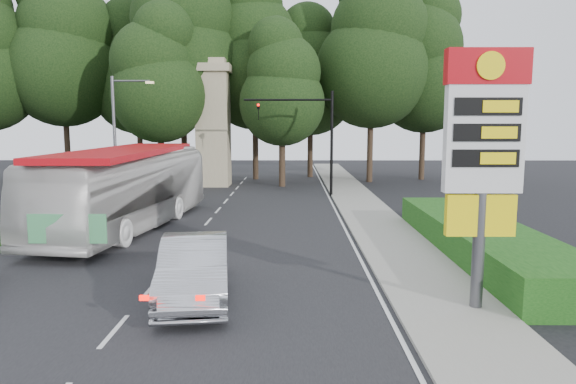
{
  "coord_description": "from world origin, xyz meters",
  "views": [
    {
      "loc": [
        4.27,
        -11.25,
        4.96
      ],
      "look_at": [
        4.11,
        9.59,
        2.2
      ],
      "focal_mm": 32.0,
      "sensor_mm": 36.0,
      "label": 1
    }
  ],
  "objects_px": {
    "gas_station_pylon": "(484,144)",
    "streetlight_signs": "(118,132)",
    "traffic_signal_mast": "(312,128)",
    "transit_bus": "(128,189)",
    "monument": "(213,122)",
    "sedan_silver": "(194,269)"
  },
  "relations": [
    {
      "from": "gas_station_pylon",
      "to": "streetlight_signs",
      "type": "bearing_deg",
      "value": 128.96
    },
    {
      "from": "traffic_signal_mast",
      "to": "transit_bus",
      "type": "height_order",
      "value": "traffic_signal_mast"
    },
    {
      "from": "traffic_signal_mast",
      "to": "sedan_silver",
      "type": "bearing_deg",
      "value": -101.21
    },
    {
      "from": "gas_station_pylon",
      "to": "traffic_signal_mast",
      "type": "height_order",
      "value": "traffic_signal_mast"
    },
    {
      "from": "monument",
      "to": "sedan_silver",
      "type": "xyz_separation_m",
      "value": [
        3.5,
        -27.1,
        -4.23
      ]
    },
    {
      "from": "traffic_signal_mast",
      "to": "gas_station_pylon",
      "type": "bearing_deg",
      "value": -80.91
    },
    {
      "from": "sedan_silver",
      "to": "transit_bus",
      "type": "bearing_deg",
      "value": 109.01
    },
    {
      "from": "monument",
      "to": "traffic_signal_mast",
      "type": "bearing_deg",
      "value": -38.0
    },
    {
      "from": "streetlight_signs",
      "to": "monument",
      "type": "relative_size",
      "value": 0.8
    },
    {
      "from": "gas_station_pylon",
      "to": "transit_bus",
      "type": "xyz_separation_m",
      "value": [
        -12.7,
        10.81,
        -2.54
      ]
    },
    {
      "from": "streetlight_signs",
      "to": "traffic_signal_mast",
      "type": "bearing_deg",
      "value": 8.92
    },
    {
      "from": "traffic_signal_mast",
      "to": "transit_bus",
      "type": "relative_size",
      "value": 0.53
    },
    {
      "from": "monument",
      "to": "transit_bus",
      "type": "height_order",
      "value": "monument"
    },
    {
      "from": "monument",
      "to": "streetlight_signs",
      "type": "bearing_deg",
      "value": -121.97
    },
    {
      "from": "gas_station_pylon",
      "to": "streetlight_signs",
      "type": "xyz_separation_m",
      "value": [
        -16.19,
        20.01,
        -0.01
      ]
    },
    {
      "from": "gas_station_pylon",
      "to": "transit_bus",
      "type": "height_order",
      "value": "gas_station_pylon"
    },
    {
      "from": "gas_station_pylon",
      "to": "streetlight_signs",
      "type": "relative_size",
      "value": 0.86
    },
    {
      "from": "traffic_signal_mast",
      "to": "monument",
      "type": "xyz_separation_m",
      "value": [
        -7.68,
        6.0,
        0.43
      ]
    },
    {
      "from": "streetlight_signs",
      "to": "transit_bus",
      "type": "bearing_deg",
      "value": -69.25
    },
    {
      "from": "monument",
      "to": "transit_bus",
      "type": "relative_size",
      "value": 0.73
    },
    {
      "from": "monument",
      "to": "sedan_silver",
      "type": "height_order",
      "value": "monument"
    },
    {
      "from": "gas_station_pylon",
      "to": "sedan_silver",
      "type": "bearing_deg",
      "value": 173.31
    }
  ]
}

